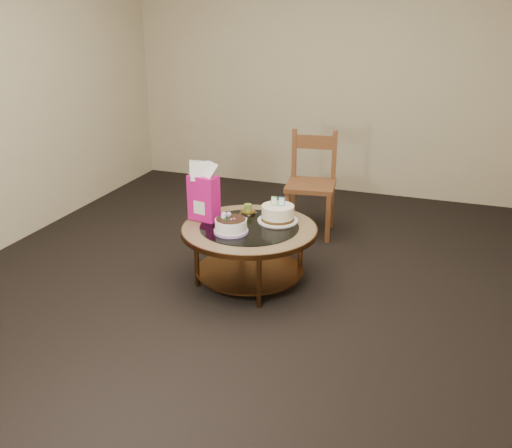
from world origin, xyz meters
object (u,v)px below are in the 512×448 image
(coffee_table, at_px, (249,236))
(cream_cake, at_px, (278,214))
(decorated_cake, at_px, (231,226))
(dining_chair, at_px, (311,183))
(gift_bag, at_px, (204,192))

(coffee_table, relative_size, cream_cake, 3.32)
(decorated_cake, bearing_deg, dining_chair, 78.73)
(decorated_cake, distance_m, gift_bag, 0.38)
(coffee_table, bearing_deg, decorated_cake, -119.29)
(dining_chair, bearing_deg, decorated_cake, -108.94)
(gift_bag, bearing_deg, cream_cake, 26.72)
(coffee_table, xyz_separation_m, dining_chair, (0.17, 1.15, 0.10))
(decorated_cake, relative_size, gift_bag, 0.56)
(decorated_cake, height_order, dining_chair, dining_chair)
(dining_chair, bearing_deg, cream_cake, -98.19)
(dining_chair, bearing_deg, gift_bag, -123.66)
(gift_bag, bearing_deg, coffee_table, 7.52)
(cream_cake, bearing_deg, gift_bag, -169.84)
(gift_bag, relative_size, dining_chair, 0.48)
(cream_cake, relative_size, dining_chair, 0.33)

